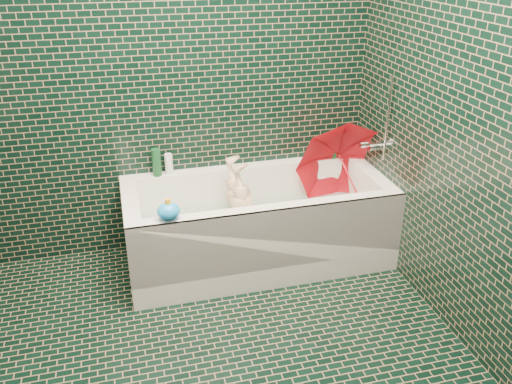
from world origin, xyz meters
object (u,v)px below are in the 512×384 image
object	(u,v)px
bath_toy	(169,211)
rubber_duck	(328,150)
child	(246,217)
umbrella	(348,175)
bathtub	(258,232)

from	to	relation	value
bath_toy	rubber_duck	bearing A→B (deg)	34.12
child	bath_toy	distance (m)	0.71
umbrella	bath_toy	distance (m)	1.30
child	bath_toy	xyz separation A→B (m)	(-0.53, -0.36, 0.30)
umbrella	bath_toy	size ratio (longest dim) A/B	4.56
child	bath_toy	bearing A→B (deg)	-58.92
bathtub	rubber_duck	distance (m)	0.81
bathtub	umbrella	bearing A→B (deg)	4.42
rubber_duck	bathtub	bearing A→B (deg)	-138.18
child	rubber_duck	distance (m)	0.80
rubber_duck	bath_toy	distance (m)	1.38
bathtub	umbrella	distance (m)	0.72
bathtub	umbrella	world-z (taller)	umbrella
bath_toy	child	bearing A→B (deg)	39.95
bathtub	child	distance (m)	0.13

